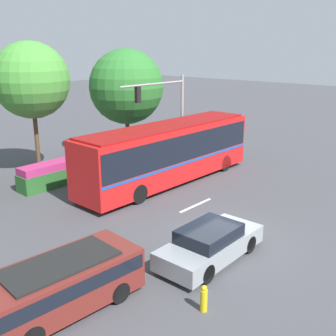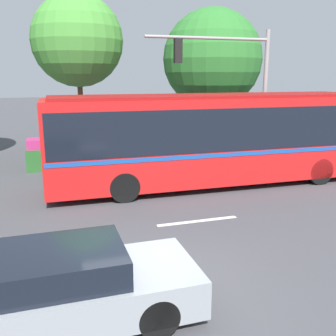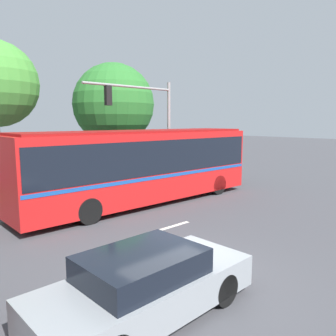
{
  "view_description": "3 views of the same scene",
  "coord_description": "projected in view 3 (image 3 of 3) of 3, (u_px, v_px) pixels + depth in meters",
  "views": [
    {
      "loc": [
        -12.75,
        -8.24,
        7.58
      ],
      "look_at": [
        0.8,
        3.79,
        2.12
      ],
      "focal_mm": 43.39,
      "sensor_mm": 36.0,
      "label": 1
    },
    {
      "loc": [
        -1.68,
        -6.44,
        4.07
      ],
      "look_at": [
        1.75,
        4.73,
        1.23
      ],
      "focal_mm": 41.07,
      "sensor_mm": 36.0,
      "label": 2
    },
    {
      "loc": [
        -5.48,
        -5.16,
        3.78
      ],
      "look_at": [
        3.57,
        4.48,
        1.91
      ],
      "focal_mm": 35.28,
      "sensor_mm": 36.0,
      "label": 3
    }
  ],
  "objects": [
    {
      "name": "ground_plane",
      "position": [
        187.0,
        279.0,
        7.97
      ],
      "size": [
        140.0,
        140.0,
        0.0
      ],
      "primitive_type": "plane",
      "color": "#444449"
    },
    {
      "name": "flowering_hedge",
      "position": [
        36.0,
        185.0,
        16.31
      ],
      "size": [
        7.03,
        1.13,
        1.36
      ],
      "color": "#286028",
      "rests_on": "ground"
    },
    {
      "name": "sedan_foreground",
      "position": [
        146.0,
        285.0,
        6.36
      ],
      "size": [
        4.56,
        1.88,
        1.34
      ],
      "rotation": [
        0.0,
        0.0,
        0.01
      ],
      "color": "gray",
      "rests_on": "ground"
    },
    {
      "name": "traffic_light_pole",
      "position": [
        150.0,
        119.0,
        17.23
      ],
      "size": [
        5.3,
        0.24,
        5.87
      ],
      "rotation": [
        0.0,
        0.0,
        3.14
      ],
      "color": "gray",
      "rests_on": "ground"
    },
    {
      "name": "city_bus",
      "position": [
        143.0,
        162.0,
        15.13
      ],
      "size": [
        12.0,
        2.71,
        3.38
      ],
      "rotation": [
        0.0,
        0.0,
        -0.01
      ],
      "color": "red",
      "rests_on": "ground"
    },
    {
      "name": "street_tree_right",
      "position": [
        114.0,
        104.0,
        21.12
      ],
      "size": [
        5.17,
        5.17,
        7.45
      ],
      "color": "brown",
      "rests_on": "ground"
    },
    {
      "name": "lane_stripe_near",
      "position": [
        165.0,
        229.0,
        11.7
      ],
      "size": [
        2.4,
        0.16,
        0.01
      ],
      "primitive_type": "cube",
      "color": "silver",
      "rests_on": "ground"
    }
  ]
}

